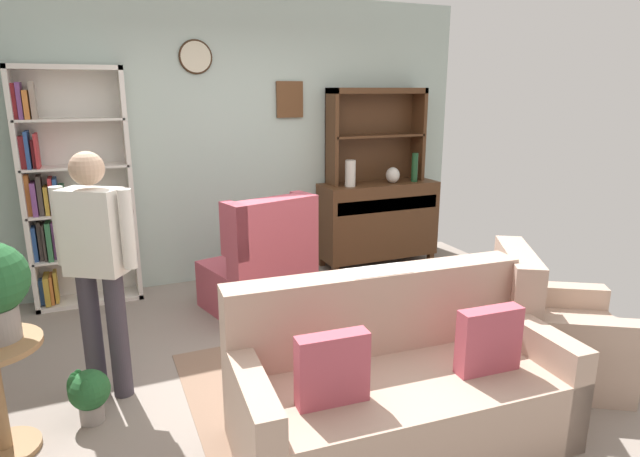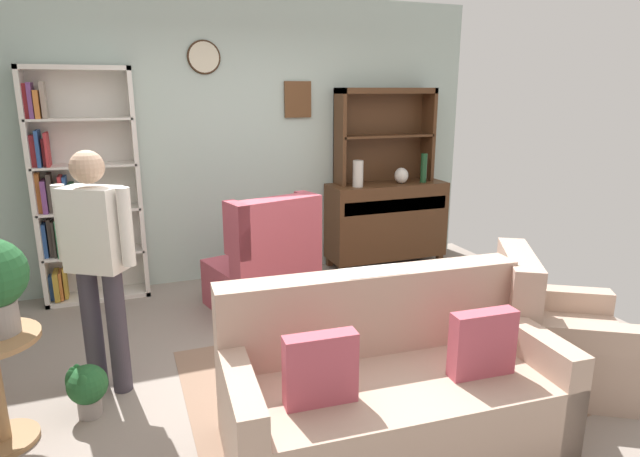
% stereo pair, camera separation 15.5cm
% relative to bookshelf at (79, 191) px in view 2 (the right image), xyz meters
% --- Properties ---
extents(ground_plane, '(5.40, 4.60, 0.02)m').
position_rel_bookshelf_xyz_m(ground_plane, '(1.55, -1.94, -1.04)').
color(ground_plane, gray).
extents(wall_back, '(5.00, 0.09, 2.80)m').
position_rel_bookshelf_xyz_m(wall_back, '(1.55, 0.18, 0.38)').
color(wall_back, '#ADC1B7').
rests_on(wall_back, ground_plane).
extents(area_rug, '(2.27, 1.71, 0.01)m').
position_rel_bookshelf_xyz_m(area_rug, '(1.75, -2.24, -1.02)').
color(area_rug, '#846651').
rests_on(area_rug, ground_plane).
extents(bookshelf, '(0.90, 0.30, 2.10)m').
position_rel_bookshelf_xyz_m(bookshelf, '(0.00, 0.00, 0.00)').
color(bookshelf, silver).
rests_on(bookshelf, ground_plane).
extents(sideboard, '(1.30, 0.45, 0.92)m').
position_rel_bookshelf_xyz_m(sideboard, '(3.06, -0.09, -0.52)').
color(sideboard, '#4C2D19').
rests_on(sideboard, ground_plane).
extents(sideboard_hutch, '(1.10, 0.26, 1.00)m').
position_rel_bookshelf_xyz_m(sideboard_hutch, '(3.06, 0.02, 0.53)').
color(sideboard_hutch, '#4C2D19').
rests_on(sideboard_hutch, sideboard).
extents(vase_tall, '(0.11, 0.11, 0.27)m').
position_rel_bookshelf_xyz_m(vase_tall, '(2.67, -0.17, 0.03)').
color(vase_tall, beige).
rests_on(vase_tall, sideboard).
extents(vase_round, '(0.15, 0.15, 0.17)m').
position_rel_bookshelf_xyz_m(vase_round, '(3.19, -0.15, -0.02)').
color(vase_round, beige).
rests_on(vase_round, sideboard).
extents(bottle_wine, '(0.07, 0.07, 0.32)m').
position_rel_bookshelf_xyz_m(bottle_wine, '(3.45, -0.17, 0.05)').
color(bottle_wine, '#194223').
rests_on(bottle_wine, sideboard).
extents(couch_floral, '(1.85, 0.96, 0.90)m').
position_rel_bookshelf_xyz_m(couch_floral, '(1.63, -2.85, -0.71)').
color(couch_floral, tan).
rests_on(couch_floral, ground_plane).
extents(armchair_floral, '(1.06, 1.05, 0.88)m').
position_rel_bookshelf_xyz_m(armchair_floral, '(2.94, -2.68, -0.74)').
color(armchair_floral, tan).
rests_on(armchair_floral, ground_plane).
extents(wingback_chair, '(0.96, 0.97, 1.05)m').
position_rel_bookshelf_xyz_m(wingback_chair, '(1.47, -0.88, -0.64)').
color(wingback_chair, '#B74C5B').
rests_on(wingback_chair, ground_plane).
extents(potted_plant_small, '(0.24, 0.24, 0.33)m').
position_rel_bookshelf_xyz_m(potted_plant_small, '(0.06, -2.02, -0.84)').
color(potted_plant_small, gray).
rests_on(potted_plant_small, ground_plane).
extents(person_reading, '(0.48, 0.35, 1.56)m').
position_rel_bookshelf_xyz_m(person_reading, '(0.18, -1.74, -0.12)').
color(person_reading, '#38333D').
rests_on(person_reading, ground_plane).
extents(coffee_table, '(0.80, 0.50, 0.42)m').
position_rel_bookshelf_xyz_m(coffee_table, '(1.86, -2.00, -0.67)').
color(coffee_table, '#4C2D19').
rests_on(coffee_table, ground_plane).
extents(book_stack, '(0.20, 0.15, 0.08)m').
position_rel_bookshelf_xyz_m(book_stack, '(1.81, -2.10, -0.56)').
color(book_stack, '#337247').
rests_on(book_stack, coffee_table).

